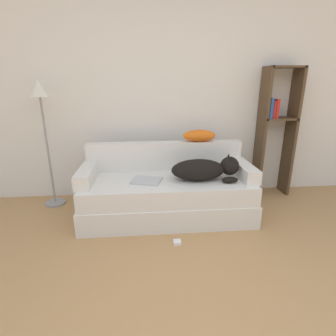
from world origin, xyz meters
The scene contains 11 objects.
wall_back centered at (0.00, 2.51, 1.35)m, with size 7.21×0.06×2.70m.
couch centered at (-0.12, 1.80, 0.22)m, with size 1.85×0.80×0.45m.
couch_backrest centered at (-0.12, 2.13, 0.61)m, with size 1.81×0.15×0.33m.
couch_arm_left centered at (-0.96, 1.80, 0.52)m, with size 0.15×0.61×0.15m.
couch_arm_right centered at (0.73, 1.80, 0.52)m, with size 0.15×0.61×0.15m.
dog centered at (0.28, 1.73, 0.57)m, with size 0.72×0.30×0.27m.
laptop centered at (-0.34, 1.73, 0.46)m, with size 0.35×0.32×0.02m.
throw_pillow centered at (0.29, 2.14, 0.84)m, with size 0.39×0.18×0.14m.
bookshelf centered at (1.32, 2.33, 0.91)m, with size 0.44×0.26×1.63m.
floor_lamp centered at (-1.48, 2.22, 1.16)m, with size 0.24×0.24×1.48m.
power_adapter centered at (-0.07, 1.24, 0.01)m, with size 0.07×0.07×0.03m.
Camera 1 is at (-0.35, -0.85, 1.44)m, focal length 28.00 mm.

